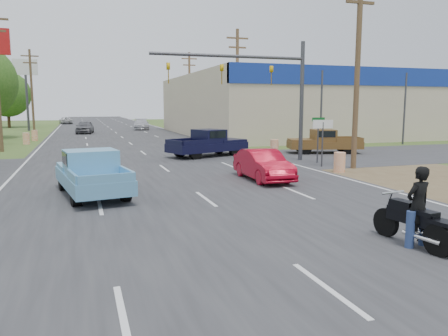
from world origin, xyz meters
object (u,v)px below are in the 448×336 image
object	(u,v)px
brown_pickup	(323,141)
navy_pickup	(209,143)
blue_pickup	(91,172)
motorcycle	(419,226)
red_convertible	(263,165)
rider	(418,209)
distant_car_white	(66,121)
distant_car_silver	(141,124)
distant_car_grey	(85,127)

from	to	relation	value
brown_pickup	navy_pickup	bearing A→B (deg)	100.82
blue_pickup	brown_pickup	bearing A→B (deg)	23.30
motorcycle	blue_pickup	size ratio (longest dim) A/B	0.44
navy_pickup	brown_pickup	distance (m)	8.03
red_convertible	rider	bearing A→B (deg)	-91.24
red_convertible	brown_pickup	distance (m)	12.21
red_convertible	rider	size ratio (longest dim) A/B	2.25
rider	blue_pickup	distance (m)	11.12
red_convertible	distant_car_white	distance (m)	66.89
rider	distant_car_silver	xyz separation A→B (m)	(0.67, 52.81, -0.17)
rider	distant_car_grey	size ratio (longest dim) A/B	0.41
distant_car_silver	distant_car_white	size ratio (longest dim) A/B	1.13
rider	distant_car_grey	xyz separation A→B (m)	(-6.80, 46.25, -0.15)
distant_car_white	brown_pickup	bearing A→B (deg)	102.71
red_convertible	distant_car_silver	xyz separation A→B (m)	(0.41, 43.18, 0.07)
motorcycle	rider	xyz separation A→B (m)	(-0.01, 0.07, 0.38)
red_convertible	rider	xyz separation A→B (m)	(-0.27, -9.63, 0.23)
rider	navy_pickup	distance (m)	19.22
brown_pickup	rider	bearing A→B (deg)	170.64
motorcycle	distant_car_grey	distance (m)	46.81
motorcycle	navy_pickup	xyz separation A→B (m)	(0.58, 19.28, 0.36)
red_convertible	brown_pickup	size ratio (longest dim) A/B	0.77
rider	navy_pickup	world-z (taller)	rider
brown_pickup	red_convertible	bearing A→B (deg)	152.49
motorcycle	distant_car_grey	size ratio (longest dim) A/B	0.53
navy_pickup	distant_car_grey	distance (m)	28.03
brown_pickup	distant_car_silver	world-z (taller)	brown_pickup
red_convertible	navy_pickup	distance (m)	9.59
distant_car_grey	distant_car_silver	distance (m)	9.95
brown_pickup	distant_car_white	world-z (taller)	brown_pickup
motorcycle	rider	world-z (taller)	rider
distant_car_white	red_convertible	bearing A→B (deg)	93.55
distant_car_grey	distant_car_white	xyz separation A→B (m)	(-2.93, 29.52, -0.13)
red_convertible	distant_car_silver	distance (m)	43.19
brown_pickup	distant_car_white	size ratio (longest dim) A/B	1.18
distant_car_white	distant_car_grey	bearing A→B (deg)	90.63
brown_pickup	distant_car_silver	xyz separation A→B (m)	(-7.92, 34.26, -0.09)
distant_car_white	navy_pickup	bearing A→B (deg)	95.30
rider	distant_car_silver	size ratio (longest dim) A/B	0.36
red_convertible	motorcycle	distance (m)	9.70
rider	navy_pickup	bearing A→B (deg)	-99.22
red_convertible	blue_pickup	bearing A→B (deg)	-171.80
motorcycle	distant_car_silver	bearing A→B (deg)	81.82
rider	brown_pickup	bearing A→B (deg)	-122.30
brown_pickup	distant_car_silver	size ratio (longest dim) A/B	1.04
red_convertible	blue_pickup	xyz separation A→B (m)	(-7.29, -1.01, 0.18)
motorcycle	blue_pickup	xyz separation A→B (m)	(-7.03, 8.69, 0.32)
rider	brown_pickup	size ratio (longest dim) A/B	0.34
red_convertible	motorcycle	size ratio (longest dim) A/B	1.74
blue_pickup	distant_car_silver	world-z (taller)	blue_pickup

